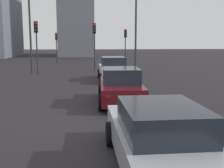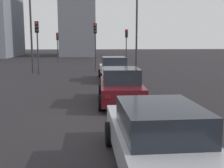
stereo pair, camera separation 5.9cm
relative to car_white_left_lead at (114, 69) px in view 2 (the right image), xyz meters
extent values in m
cube|color=black|center=(-10.00, 1.77, -0.88)|extent=(160.00, 160.00, 0.20)
cube|color=silver|center=(0.06, 0.00, -0.16)|extent=(4.41, 1.85, 0.71)
cube|color=#1E232B|center=(-0.16, 0.00, 0.53)|extent=(1.99, 1.61, 0.67)
cylinder|color=black|center=(1.43, -0.89, -0.46)|extent=(0.64, 0.23, 0.64)
cylinder|color=black|center=(1.41, 0.92, -0.46)|extent=(0.64, 0.23, 0.64)
cylinder|color=black|center=(-1.29, -0.92, -0.46)|extent=(0.64, 0.23, 0.64)
cylinder|color=black|center=(-1.31, 0.89, -0.46)|extent=(0.64, 0.23, 0.64)
cube|color=maroon|center=(-2.15, -0.67, -0.04)|extent=(0.03, 0.20, 0.11)
cube|color=maroon|center=(-2.16, 0.63, -0.04)|extent=(0.03, 0.20, 0.11)
cube|color=#510F16|center=(-7.47, 0.31, -0.18)|extent=(4.23, 1.87, 0.69)
cube|color=#1E232B|center=(-7.68, 0.31, 0.49)|extent=(1.93, 1.59, 0.64)
cylinder|color=black|center=(-6.21, -0.60, -0.46)|extent=(0.65, 0.24, 0.64)
cylinder|color=black|center=(-6.15, 1.13, -0.46)|extent=(0.65, 0.24, 0.64)
cylinder|color=black|center=(-8.79, -0.52, -0.46)|extent=(0.65, 0.24, 0.64)
cylinder|color=black|center=(-8.73, 1.22, -0.46)|extent=(0.65, 0.24, 0.64)
cube|color=maroon|center=(-9.59, -0.25, -0.05)|extent=(0.04, 0.20, 0.11)
cube|color=maroon|center=(-9.55, 1.00, -0.05)|extent=(0.04, 0.20, 0.11)
cube|color=#A8AAB2|center=(-13.92, 0.22, -0.21)|extent=(4.77, 1.87, 0.63)
cube|color=#1E232B|center=(-14.16, 0.22, 0.40)|extent=(2.16, 1.60, 0.58)
cylinder|color=black|center=(-12.44, -0.64, -0.46)|extent=(0.64, 0.23, 0.64)
cylinder|color=black|center=(-12.47, 1.14, -0.46)|extent=(0.64, 0.23, 0.64)
cylinder|color=#2D2D30|center=(16.15, 5.68, 0.62)|extent=(0.11, 0.11, 2.81)
cube|color=black|center=(16.09, 5.68, 2.48)|extent=(0.22, 0.30, 0.90)
sphere|color=red|center=(15.99, 5.67, 2.75)|extent=(0.20, 0.20, 0.20)
sphere|color=black|center=(15.99, 5.67, 2.48)|extent=(0.20, 0.20, 0.20)
sphere|color=black|center=(15.99, 5.67, 2.21)|extent=(0.20, 0.20, 0.20)
cylinder|color=#2D2D30|center=(3.79, 5.88, 0.90)|extent=(0.11, 0.11, 3.37)
cube|color=black|center=(3.73, 5.88, 3.04)|extent=(0.23, 0.30, 0.90)
sphere|color=red|center=(3.62, 5.89, 3.31)|extent=(0.20, 0.20, 0.20)
sphere|color=black|center=(3.62, 5.89, 3.04)|extent=(0.20, 0.20, 0.20)
sphere|color=black|center=(3.62, 5.89, 2.77)|extent=(0.20, 0.20, 0.20)
cylinder|color=#2D2D30|center=(6.30, 1.16, 0.91)|extent=(0.11, 0.11, 3.38)
cube|color=black|center=(6.24, 1.16, 3.05)|extent=(0.23, 0.30, 0.90)
sphere|color=red|center=(6.13, 1.18, 3.32)|extent=(0.20, 0.20, 0.20)
sphere|color=black|center=(6.13, 1.18, 3.05)|extent=(0.20, 0.20, 0.20)
sphere|color=black|center=(6.13, 1.18, 2.78)|extent=(0.20, 0.20, 0.20)
cylinder|color=#2D2D30|center=(12.53, -2.47, 0.76)|extent=(0.11, 0.11, 3.09)
cube|color=black|center=(12.47, -2.48, 2.76)|extent=(0.24, 0.31, 0.90)
sphere|color=red|center=(12.37, -2.49, 3.03)|extent=(0.20, 0.20, 0.20)
sphere|color=black|center=(12.37, -2.49, 2.76)|extent=(0.20, 0.20, 0.20)
sphere|color=black|center=(12.37, -2.49, 2.49)|extent=(0.20, 0.20, 0.20)
cylinder|color=#2D2D30|center=(4.80, 6.55, 3.29)|extent=(0.16, 0.16, 8.15)
cylinder|color=#2D2D30|center=(4.82, -2.38, 2.70)|extent=(0.16, 0.16, 6.96)
cube|color=slate|center=(34.00, 3.77, 6.88)|extent=(13.13, 6.09, 15.33)
camera|label=1|loc=(-19.60, 1.68, 1.98)|focal=45.19mm
camera|label=2|loc=(-19.61, 1.62, 1.98)|focal=45.19mm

